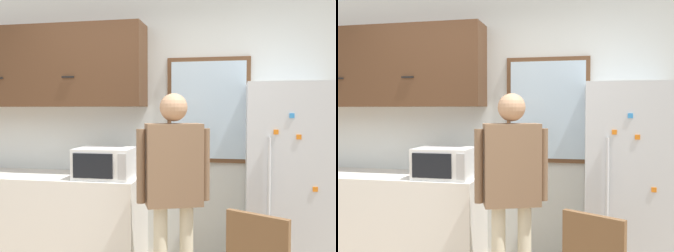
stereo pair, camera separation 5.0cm
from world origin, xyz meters
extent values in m
cube|color=silver|center=(0.00, 1.77, 1.35)|extent=(6.00, 0.06, 2.70)
cube|color=silver|center=(-1.14, 1.44, 0.45)|extent=(2.12, 0.61, 0.89)
cube|color=#51331E|center=(-1.14, 1.58, 1.95)|extent=(2.12, 0.33, 0.79)
cube|color=black|center=(-0.77, 1.40, 1.83)|extent=(0.12, 0.01, 0.01)
cube|color=white|center=(-0.39, 1.36, 1.03)|extent=(0.52, 0.37, 0.28)
cube|color=black|center=(-0.44, 1.17, 1.03)|extent=(0.37, 0.01, 0.22)
cube|color=#B2B2B2|center=(-0.17, 1.17, 1.03)|extent=(0.07, 0.01, 0.22)
cylinder|color=beige|center=(0.42, 1.01, 0.39)|extent=(0.11, 0.11, 0.78)
cube|color=brown|center=(0.32, 0.97, 1.10)|extent=(0.48, 0.36, 0.64)
sphere|color=tan|center=(0.32, 0.97, 1.54)|extent=(0.22, 0.22, 0.22)
cylinder|color=brown|center=(0.08, 0.88, 1.09)|extent=(0.07, 0.07, 0.57)
cylinder|color=brown|center=(0.56, 1.06, 1.09)|extent=(0.07, 0.07, 0.57)
cube|color=silver|center=(1.25, 1.38, 0.87)|extent=(0.73, 0.69, 1.75)
cylinder|color=silver|center=(1.05, 1.02, 1.01)|extent=(0.02, 0.02, 0.61)
cube|color=#338CDB|center=(1.21, 1.03, 1.48)|extent=(0.04, 0.01, 0.04)
cube|color=orange|center=(1.10, 1.03, 1.36)|extent=(0.04, 0.01, 0.04)
cube|color=orange|center=(1.26, 1.03, 1.32)|extent=(0.04, 0.01, 0.04)
cube|color=orange|center=(1.39, 1.03, 0.93)|extent=(0.04, 0.01, 0.04)
cube|color=brown|center=(0.53, 1.73, 1.52)|extent=(0.80, 0.04, 1.02)
cube|color=silver|center=(0.53, 1.71, 1.52)|extent=(0.72, 0.01, 0.94)
camera|label=1|loc=(0.82, -1.90, 1.53)|focal=40.00mm
camera|label=2|loc=(0.87, -1.89, 1.53)|focal=40.00mm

